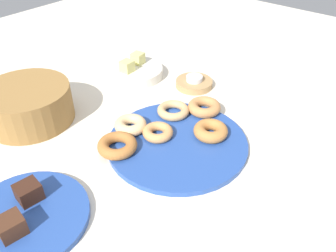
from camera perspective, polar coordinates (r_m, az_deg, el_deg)
ground_plane at (r=0.85m, az=1.56°, el=-3.10°), size 2.40×2.40×0.00m
donut_plate at (r=0.85m, az=1.56°, el=-2.75°), size 0.34×0.34×0.01m
donut_0 at (r=0.86m, az=7.05°, el=-0.79°), size 0.09×0.09×0.03m
donut_1 at (r=0.85m, az=-1.70°, el=-1.04°), size 0.09×0.09×0.02m
donut_2 at (r=0.93m, az=0.86°, el=2.59°), size 0.09×0.09×0.02m
donut_3 at (r=0.95m, az=6.00°, el=3.14°), size 0.11×0.11×0.03m
donut_4 at (r=0.82m, az=-8.36°, el=-3.19°), size 0.13×0.13×0.03m
donut_5 at (r=0.88m, az=-6.21°, el=0.18°), size 0.08×0.08×0.03m
cake_plate at (r=0.74m, az=-22.31°, el=-13.79°), size 0.24×0.24×0.01m
brownie_near at (r=0.70m, az=-24.51°, el=-14.80°), size 0.05×0.05×0.04m
brownie_far at (r=0.75m, az=-22.04°, el=-10.05°), size 0.05×0.05×0.04m
candle_holder at (r=1.09m, az=4.33°, el=7.02°), size 0.11×0.11×0.02m
tealight at (r=1.08m, az=4.37°, el=7.84°), size 0.05×0.05×0.02m
basket at (r=0.99m, az=-22.13°, el=3.33°), size 0.27×0.27×0.10m
fruit_bowl at (r=1.15m, az=-5.52°, el=8.84°), size 0.18×0.18×0.03m
melon_chunk_left at (r=1.11m, az=-6.77°, el=9.76°), size 0.04×0.04×0.04m
melon_chunk_right at (r=1.16m, az=-4.99°, el=11.07°), size 0.04×0.04×0.04m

